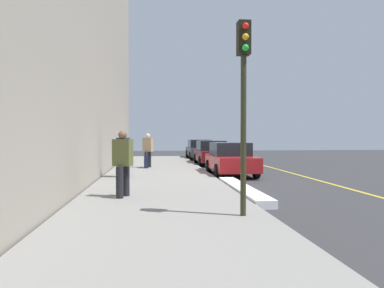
{
  "coord_description": "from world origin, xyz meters",
  "views": [
    {
      "loc": [
        16.09,
        -3.47,
        1.83
      ],
      "look_at": [
        0.09,
        -1.82,
        1.46
      ],
      "focal_mm": 34.23,
      "sensor_mm": 36.0,
      "label": 1
    }
  ],
  "objects_px": {
    "parked_car_maroon": "(211,153)",
    "rolling_suitcase": "(146,162)",
    "parked_car_charcoal": "(200,149)",
    "parked_car_red": "(231,159)",
    "traffic_light_pole": "(244,84)",
    "pedestrian_olive_coat": "(123,162)",
    "pedestrian_navy_coat": "(123,153)",
    "pedestrian_tan_coat": "(148,149)"
  },
  "relations": [
    {
      "from": "parked_car_red",
      "to": "pedestrian_tan_coat",
      "type": "height_order",
      "value": "pedestrian_tan_coat"
    },
    {
      "from": "parked_car_maroon",
      "to": "rolling_suitcase",
      "type": "xyz_separation_m",
      "value": [
        3.62,
        -3.98,
        -0.29
      ]
    },
    {
      "from": "parked_car_charcoal",
      "to": "pedestrian_tan_coat",
      "type": "xyz_separation_m",
      "value": [
        8.97,
        -3.86,
        0.35
      ]
    },
    {
      "from": "rolling_suitcase",
      "to": "parked_car_charcoal",
      "type": "bearing_deg",
      "value": 157.08
    },
    {
      "from": "pedestrian_olive_coat",
      "to": "traffic_light_pole",
      "type": "relative_size",
      "value": 0.45
    },
    {
      "from": "parked_car_charcoal",
      "to": "rolling_suitcase",
      "type": "xyz_separation_m",
      "value": [
        9.32,
        -3.94,
        -0.29
      ]
    },
    {
      "from": "pedestrian_navy_coat",
      "to": "pedestrian_tan_coat",
      "type": "bearing_deg",
      "value": 168.11
    },
    {
      "from": "pedestrian_olive_coat",
      "to": "traffic_light_pole",
      "type": "xyz_separation_m",
      "value": [
        2.62,
        2.72,
        1.79
      ]
    },
    {
      "from": "parked_car_maroon",
      "to": "traffic_light_pole",
      "type": "height_order",
      "value": "traffic_light_pole"
    },
    {
      "from": "pedestrian_tan_coat",
      "to": "traffic_light_pole",
      "type": "bearing_deg",
      "value": 10.45
    },
    {
      "from": "rolling_suitcase",
      "to": "traffic_light_pole",
      "type": "bearing_deg",
      "value": 11.14
    },
    {
      "from": "parked_car_red",
      "to": "traffic_light_pole",
      "type": "bearing_deg",
      "value": -10.28
    },
    {
      "from": "parked_car_charcoal",
      "to": "pedestrian_navy_coat",
      "type": "bearing_deg",
      "value": -19.74
    },
    {
      "from": "pedestrian_tan_coat",
      "to": "traffic_light_pole",
      "type": "height_order",
      "value": "traffic_light_pole"
    },
    {
      "from": "pedestrian_olive_coat",
      "to": "rolling_suitcase",
      "type": "relative_size",
      "value": 1.85
    },
    {
      "from": "pedestrian_tan_coat",
      "to": "traffic_light_pole",
      "type": "xyz_separation_m",
      "value": [
        11.91,
        2.2,
        1.81
      ]
    },
    {
      "from": "parked_car_charcoal",
      "to": "pedestrian_navy_coat",
      "type": "height_order",
      "value": "pedestrian_navy_coat"
    },
    {
      "from": "parked_car_red",
      "to": "pedestrian_tan_coat",
      "type": "bearing_deg",
      "value": -126.2
    },
    {
      "from": "pedestrian_navy_coat",
      "to": "pedestrian_tan_coat",
      "type": "xyz_separation_m",
      "value": [
        -4.36,
        0.92,
        -0.02
      ]
    },
    {
      "from": "parked_car_red",
      "to": "rolling_suitcase",
      "type": "relative_size",
      "value": 4.21
    },
    {
      "from": "rolling_suitcase",
      "to": "pedestrian_tan_coat",
      "type": "bearing_deg",
      "value": 167.6
    },
    {
      "from": "parked_car_charcoal",
      "to": "pedestrian_tan_coat",
      "type": "distance_m",
      "value": 9.77
    },
    {
      "from": "pedestrian_olive_coat",
      "to": "parked_car_charcoal",
      "type": "bearing_deg",
      "value": 166.49
    },
    {
      "from": "parked_car_maroon",
      "to": "pedestrian_tan_coat",
      "type": "relative_size",
      "value": 2.37
    },
    {
      "from": "parked_car_maroon",
      "to": "pedestrian_olive_coat",
      "type": "height_order",
      "value": "pedestrian_olive_coat"
    },
    {
      "from": "pedestrian_navy_coat",
      "to": "parked_car_red",
      "type": "bearing_deg",
      "value": 108.01
    },
    {
      "from": "parked_car_maroon",
      "to": "pedestrian_navy_coat",
      "type": "bearing_deg",
      "value": -32.28
    },
    {
      "from": "traffic_light_pole",
      "to": "rolling_suitcase",
      "type": "height_order",
      "value": "traffic_light_pole"
    },
    {
      "from": "parked_car_red",
      "to": "traffic_light_pole",
      "type": "xyz_separation_m",
      "value": [
        9.09,
        -1.65,
        2.16
      ]
    },
    {
      "from": "parked_car_maroon",
      "to": "pedestrian_tan_coat",
      "type": "bearing_deg",
      "value": -50.06
    },
    {
      "from": "parked_car_maroon",
      "to": "pedestrian_tan_coat",
      "type": "height_order",
      "value": "pedestrian_tan_coat"
    },
    {
      "from": "parked_car_charcoal",
      "to": "parked_car_maroon",
      "type": "distance_m",
      "value": 5.7
    },
    {
      "from": "parked_car_charcoal",
      "to": "parked_car_maroon",
      "type": "xyz_separation_m",
      "value": [
        5.7,
        0.03,
        -0.0
      ]
    },
    {
      "from": "parked_car_charcoal",
      "to": "pedestrian_olive_coat",
      "type": "xyz_separation_m",
      "value": [
        18.25,
        -4.38,
        0.36
      ]
    },
    {
      "from": "parked_car_maroon",
      "to": "parked_car_red",
      "type": "bearing_deg",
      "value": -0.5
    },
    {
      "from": "pedestrian_tan_coat",
      "to": "traffic_light_pole",
      "type": "relative_size",
      "value": 0.44
    },
    {
      "from": "pedestrian_tan_coat",
      "to": "rolling_suitcase",
      "type": "relative_size",
      "value": 1.83
    },
    {
      "from": "parked_car_maroon",
      "to": "rolling_suitcase",
      "type": "relative_size",
      "value": 4.32
    },
    {
      "from": "parked_car_maroon",
      "to": "rolling_suitcase",
      "type": "bearing_deg",
      "value": -47.69
    },
    {
      "from": "parked_car_red",
      "to": "pedestrian_tan_coat",
      "type": "xyz_separation_m",
      "value": [
        -2.81,
        -3.85,
        0.35
      ]
    },
    {
      "from": "parked_car_charcoal",
      "to": "pedestrian_olive_coat",
      "type": "distance_m",
      "value": 18.77
    },
    {
      "from": "pedestrian_tan_coat",
      "to": "rolling_suitcase",
      "type": "xyz_separation_m",
      "value": [
        0.36,
        -0.08,
        -0.64
      ]
    }
  ]
}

